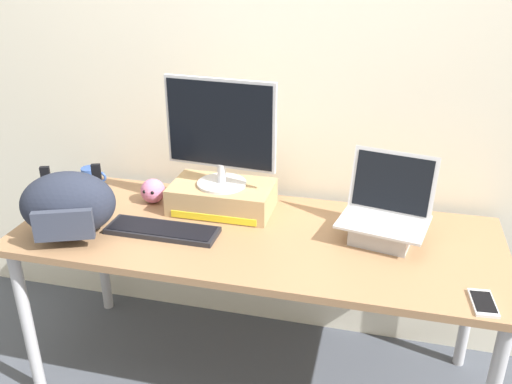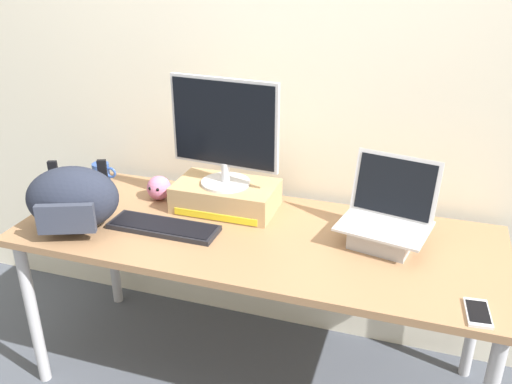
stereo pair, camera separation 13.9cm
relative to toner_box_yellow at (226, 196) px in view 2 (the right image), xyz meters
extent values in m
plane|color=#474C56|center=(0.19, -0.17, -0.80)|extent=(20.00, 20.00, 0.00)
cube|color=silver|center=(0.19, 0.30, 0.50)|extent=(7.00, 0.10, 2.60)
cube|color=#99704C|center=(0.19, -0.17, -0.07)|extent=(1.93, 0.74, 0.03)
cylinder|color=#B2B2B7|center=(-0.71, -0.48, -0.45)|extent=(0.05, 0.05, 0.71)
cylinder|color=#B2B2B7|center=(-0.71, 0.14, -0.45)|extent=(0.05, 0.05, 0.71)
cylinder|color=#B2B2B7|center=(1.10, 0.14, -0.45)|extent=(0.05, 0.05, 0.71)
cube|color=tan|center=(0.00, 0.00, 0.00)|extent=(0.43, 0.26, 0.12)
cube|color=yellow|center=(0.00, -0.13, -0.04)|extent=(0.37, 0.00, 0.03)
cylinder|color=silver|center=(0.00, 0.00, 0.06)|extent=(0.21, 0.21, 0.01)
cylinder|color=silver|center=(0.00, 0.00, 0.11)|extent=(0.04, 0.04, 0.08)
cube|color=silver|center=(0.00, 0.00, 0.33)|extent=(0.47, 0.06, 0.37)
cube|color=black|center=(0.00, -0.01, 0.33)|extent=(0.45, 0.04, 0.35)
cube|color=#ADADB2|center=(0.68, -0.11, -0.02)|extent=(0.26, 0.24, 0.07)
cube|color=silver|center=(0.68, -0.11, 0.02)|extent=(0.37, 0.31, 0.01)
cube|color=#B7B7BC|center=(0.69, -0.09, 0.03)|extent=(0.31, 0.19, 0.00)
cube|color=silver|center=(0.70, -0.01, 0.15)|extent=(0.33, 0.13, 0.24)
cube|color=black|center=(0.70, -0.02, 0.15)|extent=(0.30, 0.11, 0.21)
cube|color=black|center=(-0.17, -0.26, -0.05)|extent=(0.45, 0.15, 0.02)
cube|color=black|center=(-0.17, -0.26, -0.04)|extent=(0.43, 0.13, 0.00)
ellipsoid|color=#232838|center=(-0.52, -0.35, 0.07)|extent=(0.42, 0.34, 0.26)
cube|color=#333847|center=(-0.47, -0.47, 0.05)|extent=(0.21, 0.11, 0.12)
cube|color=black|center=(-0.65, -0.28, 0.09)|extent=(0.04, 0.03, 0.20)
cube|color=black|center=(-0.47, -0.20, 0.09)|extent=(0.04, 0.03, 0.20)
cylinder|color=#2D4C93|center=(-0.68, 0.09, -0.01)|extent=(0.08, 0.08, 0.09)
torus|color=#2D4C93|center=(-0.63, 0.09, -0.01)|extent=(0.06, 0.01, 0.06)
cube|color=silver|center=(1.02, -0.46, -0.05)|extent=(0.09, 0.15, 0.01)
cube|color=black|center=(1.02, -0.46, -0.05)|extent=(0.07, 0.12, 0.00)
sphere|color=#CC7099|center=(-0.32, -0.01, 0.00)|extent=(0.11, 0.11, 0.11)
sphere|color=black|center=(-0.34, -0.05, 0.01)|extent=(0.02, 0.02, 0.02)
sphere|color=black|center=(-0.30, -0.05, 0.01)|extent=(0.02, 0.02, 0.02)
camera|label=1|loc=(0.66, -2.04, 1.01)|focal=38.42mm
camera|label=2|loc=(0.79, -2.00, 1.01)|focal=38.42mm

